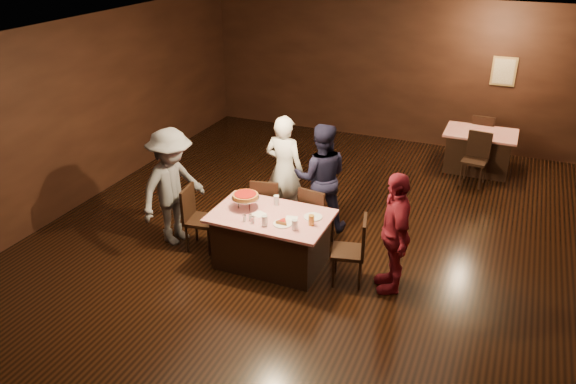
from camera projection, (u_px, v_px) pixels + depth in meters
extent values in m
plane|color=black|center=(304.00, 247.00, 8.27)|extent=(10.00, 10.00, 0.00)
cube|color=silver|center=(307.00, 40.00, 6.96)|extent=(8.00, 10.00, 0.04)
cube|color=black|center=(392.00, 71.00, 11.76)|extent=(8.00, 0.04, 3.00)
cube|color=black|center=(74.00, 116.00, 9.01)|extent=(0.04, 10.00, 3.00)
cube|color=tan|center=(504.00, 71.00, 10.88)|extent=(0.46, 0.03, 0.56)
cube|color=beige|center=(504.00, 72.00, 10.86)|extent=(0.38, 0.01, 0.48)
cube|color=#A80B18|center=(271.00, 239.00, 7.70)|extent=(1.60, 1.00, 0.77)
cube|color=#B7150C|center=(478.00, 151.00, 10.66)|extent=(1.30, 0.90, 0.77)
cube|color=black|center=(267.00, 206.00, 8.42)|extent=(0.50, 0.50, 0.95)
cube|color=black|center=(317.00, 215.00, 8.14)|extent=(0.48, 0.48, 0.95)
cube|color=black|center=(201.00, 219.00, 8.05)|extent=(0.47, 0.47, 0.95)
cube|color=black|center=(348.00, 250.00, 7.28)|extent=(0.50, 0.50, 0.95)
cube|color=black|center=(475.00, 160.00, 10.04)|extent=(0.47, 0.47, 0.95)
cube|color=black|center=(482.00, 137.00, 11.12)|extent=(0.45, 0.45, 0.95)
imported|color=white|center=(284.00, 170.00, 8.64)|extent=(0.67, 0.47, 1.74)
imported|color=black|center=(321.00, 177.00, 8.44)|extent=(1.00, 0.89, 1.70)
imported|color=#58585D|center=(172.00, 187.00, 8.07)|extent=(0.90, 1.26, 1.76)
imported|color=maroon|center=(395.00, 233.00, 7.01)|extent=(0.75, 1.04, 1.63)
cylinder|color=black|center=(249.00, 200.00, 7.76)|extent=(0.01, 0.01, 0.15)
cylinder|color=black|center=(238.00, 203.00, 7.67)|extent=(0.01, 0.01, 0.15)
cylinder|color=black|center=(250.00, 206.00, 7.61)|extent=(0.01, 0.01, 0.15)
cylinder|color=silver|center=(245.00, 198.00, 7.65)|extent=(0.38, 0.38, 0.01)
cylinder|color=#B27233|center=(245.00, 196.00, 7.63)|extent=(0.35, 0.35, 0.05)
cylinder|color=#A5140C|center=(245.00, 194.00, 7.62)|extent=(0.30, 0.30, 0.01)
cylinder|color=white|center=(283.00, 224.00, 7.29)|extent=(0.25, 0.25, 0.01)
cylinder|color=#B27233|center=(283.00, 222.00, 7.28)|extent=(0.18, 0.18, 0.04)
cylinder|color=#A5140C|center=(283.00, 220.00, 7.27)|extent=(0.14, 0.14, 0.01)
cylinder|color=white|center=(313.00, 217.00, 7.46)|extent=(0.25, 0.25, 0.01)
cylinder|color=silver|center=(265.00, 221.00, 7.24)|extent=(0.08, 0.08, 0.14)
cylinder|color=silver|center=(295.00, 225.00, 7.14)|extent=(0.08, 0.08, 0.14)
cylinder|color=#BF7F26|center=(311.00, 220.00, 7.25)|extent=(0.08, 0.08, 0.14)
cylinder|color=silver|center=(276.00, 200.00, 7.77)|extent=(0.08, 0.08, 0.14)
cylinder|color=silver|center=(250.00, 218.00, 7.37)|extent=(0.04, 0.04, 0.08)
cylinder|color=silver|center=(250.00, 215.00, 7.35)|extent=(0.05, 0.05, 0.02)
cylinder|color=silver|center=(253.00, 220.00, 7.31)|extent=(0.04, 0.04, 0.08)
cylinder|color=silver|center=(253.00, 217.00, 7.29)|extent=(0.05, 0.05, 0.02)
cylinder|color=silver|center=(245.00, 219.00, 7.35)|extent=(0.04, 0.04, 0.08)
cylinder|color=silver|center=(245.00, 216.00, 7.33)|extent=(0.05, 0.05, 0.02)
cube|color=white|center=(291.00, 219.00, 7.43)|extent=(0.19, 0.19, 0.01)
cube|color=white|center=(259.00, 214.00, 7.54)|extent=(0.21, 0.21, 0.01)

